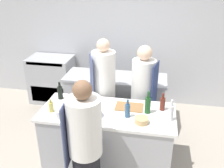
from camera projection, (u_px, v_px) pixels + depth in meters
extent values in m
plane|color=#A89E8E|center=(108.00, 162.00, 3.79)|extent=(16.00, 16.00, 0.00)
cube|color=silver|center=(128.00, 38.00, 5.11)|extent=(8.00, 0.06, 2.80)
cube|color=#A8AAAF|center=(108.00, 139.00, 3.61)|extent=(1.77, 0.78, 0.87)
cube|color=white|center=(107.00, 112.00, 3.42)|extent=(1.85, 0.81, 0.04)
cube|color=#A8AAAF|center=(115.00, 100.00, 4.72)|extent=(1.78, 0.64, 0.87)
cube|color=#A8AAAF|center=(115.00, 78.00, 4.53)|extent=(1.85, 0.66, 0.04)
cube|color=#A8AAAF|center=(52.00, 79.00, 5.43)|extent=(0.91, 0.62, 0.99)
cube|color=black|center=(48.00, 95.00, 5.26)|extent=(0.73, 0.01, 0.35)
cube|color=black|center=(44.00, 64.00, 4.97)|extent=(0.77, 0.01, 0.06)
cylinder|color=white|center=(84.00, 127.00, 2.72)|extent=(0.38, 0.38, 0.69)
cube|color=#4C567F|center=(67.00, 133.00, 2.77)|extent=(0.04, 0.36, 0.80)
sphere|color=brown|center=(82.00, 90.00, 2.53)|extent=(0.21, 0.21, 0.21)
cylinder|color=black|center=(141.00, 119.00, 4.21)|extent=(0.31, 0.31, 0.76)
cylinder|color=silver|center=(143.00, 80.00, 3.92)|extent=(0.37, 0.37, 0.66)
cube|color=navy|center=(155.00, 87.00, 3.89)|extent=(0.09, 0.35, 0.78)
sphere|color=beige|center=(145.00, 53.00, 3.73)|extent=(0.23, 0.23, 0.23)
cylinder|color=black|center=(104.00, 117.00, 4.23)|extent=(0.31, 0.31, 0.80)
cylinder|color=white|center=(104.00, 74.00, 3.91)|extent=(0.37, 0.37, 0.74)
cube|color=#4C567F|center=(92.00, 82.00, 3.92)|extent=(0.15, 0.33, 0.85)
sphere|color=beige|center=(103.00, 45.00, 3.71)|extent=(0.20, 0.20, 0.20)
cylinder|color=silver|center=(171.00, 113.00, 3.17)|extent=(0.07, 0.07, 0.21)
cylinder|color=silver|center=(172.00, 103.00, 3.11)|extent=(0.03, 0.03, 0.08)
cylinder|color=#2D5175|center=(127.00, 111.00, 3.24)|extent=(0.07, 0.07, 0.18)
cylinder|color=#2D5175|center=(128.00, 102.00, 3.19)|extent=(0.03, 0.03, 0.07)
cylinder|color=#5B2319|center=(162.00, 104.00, 3.41)|extent=(0.07, 0.07, 0.18)
cylinder|color=#5B2319|center=(163.00, 96.00, 3.35)|extent=(0.03, 0.03, 0.07)
cylinder|color=black|center=(60.00, 93.00, 3.71)|extent=(0.07, 0.07, 0.19)
cylinder|color=black|center=(59.00, 85.00, 3.65)|extent=(0.03, 0.03, 0.07)
cylinder|color=#B2A84C|center=(51.00, 107.00, 3.37)|extent=(0.06, 0.06, 0.14)
cylinder|color=#B2A84C|center=(50.00, 101.00, 3.34)|extent=(0.03, 0.03, 0.05)
cylinder|color=#19471E|center=(148.00, 105.00, 3.33)|extent=(0.08, 0.08, 0.23)
cylinder|color=#19471E|center=(148.00, 95.00, 3.26)|extent=(0.03, 0.03, 0.09)
cylinder|color=navy|center=(92.00, 113.00, 3.28)|extent=(0.26, 0.26, 0.09)
cylinder|color=tan|center=(141.00, 120.00, 3.13)|extent=(0.18, 0.18, 0.07)
cylinder|color=white|center=(58.00, 115.00, 3.22)|extent=(0.08, 0.08, 0.10)
cube|color=olive|center=(129.00, 107.00, 3.51)|extent=(0.39, 0.26, 0.01)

